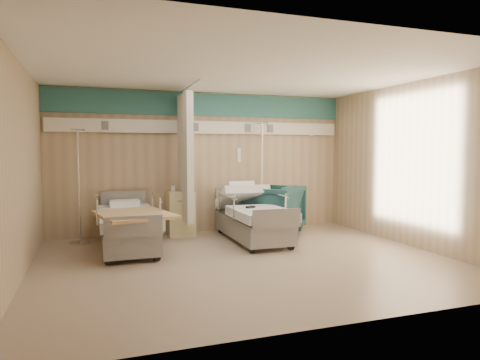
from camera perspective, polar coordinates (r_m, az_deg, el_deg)
name	(u,v)px	position (r m, az deg, el deg)	size (l,w,h in m)	color
ground	(246,261)	(6.47, 0.79, -10.72)	(6.00, 5.00, 0.00)	tan
room_walls	(238,136)	(6.49, -0.21, 5.92)	(6.04, 5.04, 2.82)	tan
bed_right	(253,223)	(7.80, 1.73, -5.82)	(1.00, 2.16, 0.63)	silver
bed_left	(128,231)	(7.33, -14.69, -6.58)	(1.00, 2.16, 0.63)	silver
bedside_cabinet	(181,214)	(8.33, -7.93, -4.46)	(0.50, 0.48, 0.85)	beige
visitor_armchair	(273,209)	(8.57, 4.39, -3.86)	(1.02, 1.05, 0.95)	#1C4547
waffle_blanket	(274,183)	(8.51, 4.57, -0.46)	(0.61, 0.54, 0.07)	silver
iv_stand_right	(261,208)	(8.82, 2.88, -3.77)	(0.40, 0.40, 2.21)	silver
iv_stand_left	(80,221)	(8.03, -20.59, -5.09)	(0.36, 0.36, 2.01)	silver
call_remote	(251,207)	(7.51, 1.42, -3.62)	(0.17, 0.07, 0.04)	black
tan_blanket	(134,214)	(6.83, -13.92, -4.47)	(1.02, 1.29, 0.04)	tan
toiletry_bag	(186,188)	(8.35, -7.25, -1.09)	(0.22, 0.14, 0.12)	black
white_cup	(173,189)	(8.25, -8.93, -1.17)	(0.08, 0.08, 0.12)	white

